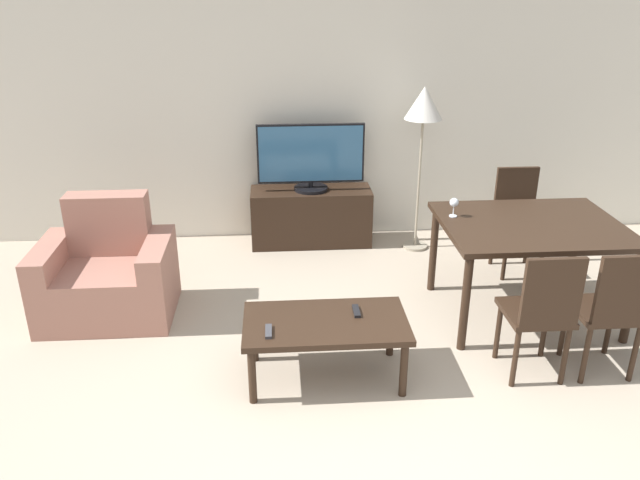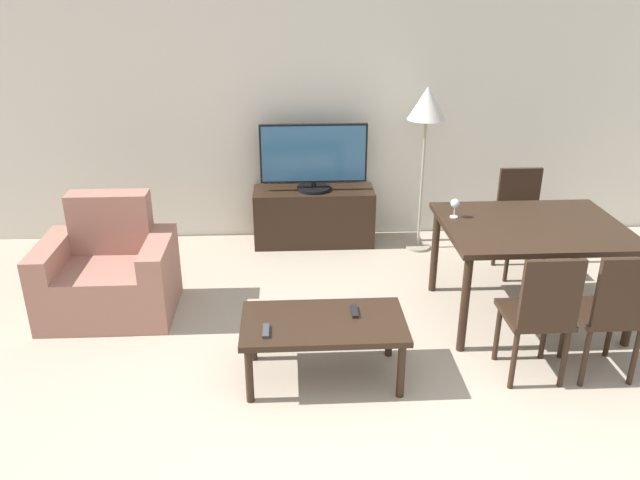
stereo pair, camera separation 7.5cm
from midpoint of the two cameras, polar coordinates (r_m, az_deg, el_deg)
name	(u,v)px [view 2 (the right image)]	position (r m, az deg, el deg)	size (l,w,h in m)	color
wall_back	(334,100)	(6.05, 1.66, 12.72)	(6.97, 0.06, 2.70)	silver
armchair	(109,275)	(5.06, -18.31, -3.03)	(0.98, 0.73, 0.90)	#9E6B5B
tv_stand	(314,216)	(6.06, -0.21, 2.17)	(1.15, 0.41, 0.55)	black
tv	(314,157)	(5.88, -0.22, 7.56)	(1.00, 0.32, 0.64)	black
coffee_table	(323,327)	(4.00, 0.86, -8.00)	(1.04, 0.57, 0.42)	black
dining_table	(532,234)	(4.85, 19.23, 0.48)	(1.31, 1.03, 0.76)	black
dining_chair_near	(540,311)	(4.15, 20.01, -6.15)	(0.40, 0.40, 0.91)	black
dining_chair_far	(520,216)	(5.70, 18.21, 2.09)	(0.40, 0.40, 0.91)	black
dining_chair_near_right	(612,309)	(4.35, 25.61, -5.74)	(0.40, 0.40, 0.91)	black
floor_lamp	(427,111)	(5.73, 10.10, 11.54)	(0.34, 0.34, 1.54)	gray
remote_primary	(266,331)	(3.86, -4.40, -8.30)	(0.04, 0.15, 0.02)	#38383D
remote_secondary	(354,311)	(4.06, 3.71, -6.53)	(0.04, 0.15, 0.02)	black
wine_glass_left	(455,205)	(4.76, 12.68, 3.18)	(0.07, 0.07, 0.15)	silver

